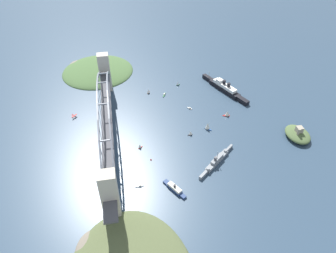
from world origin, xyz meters
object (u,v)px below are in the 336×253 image
(seaplane_taxiing_near_bridge, at_px, (74,116))
(small_boat_3, at_px, (208,126))
(small_boat_4, at_px, (140,146))
(harbor_ferry_steamer, at_px, (174,188))
(small_boat_2, at_px, (227,113))
(small_boat_8, at_px, (164,95))
(naval_cruiser, at_px, (217,161))
(small_boat_0, at_px, (191,133))
(harbor_arch_bridge, at_px, (107,118))
(small_boat_7, at_px, (190,108))
(ocean_liner, at_px, (225,88))
(small_boat_6, at_px, (148,91))
(fort_island_mid_harbor, at_px, (298,134))
(small_boat_1, at_px, (140,186))
(channel_marker_buoy, at_px, (151,159))
(small_boat_5, at_px, (178,83))

(seaplane_taxiing_near_bridge, distance_m, small_boat_3, 193.65)
(small_boat_4, bearing_deg, small_boat_3, 102.41)
(harbor_ferry_steamer, distance_m, small_boat_2, 157.59)
(small_boat_8, bearing_deg, small_boat_2, 49.50)
(harbor_ferry_steamer, height_order, small_boat_2, small_boat_2)
(small_boat_2, height_order, small_boat_8, small_boat_2)
(naval_cruiser, xyz_separation_m, small_boat_3, (-63.80, 6.69, 2.43))
(small_boat_3, bearing_deg, small_boat_0, -73.34)
(harbor_arch_bridge, bearing_deg, small_boat_2, 96.13)
(small_boat_0, distance_m, small_boat_7, 59.96)
(ocean_liner, relative_size, small_boat_6, 11.34)
(small_boat_7, xyz_separation_m, small_boat_8, (-43.18, -31.83, -0.05))
(harbor_arch_bridge, distance_m, small_boat_3, 137.39)
(ocean_liner, xyz_separation_m, naval_cruiser, (153.15, -60.94, -2.23))
(ocean_liner, xyz_separation_m, fort_island_mid_harbor, (126.73, 60.16, -0.28))
(fort_island_mid_harbor, bearing_deg, small_boat_1, -78.00)
(harbor_arch_bridge, xyz_separation_m, seaplane_taxiing_near_bridge, (-54.50, -49.56, -31.58))
(channel_marker_buoy, bearing_deg, small_boat_2, 119.56)
(seaplane_taxiing_near_bridge, relative_size, small_boat_3, 0.68)
(naval_cruiser, relative_size, small_boat_7, 8.06)
(naval_cruiser, relative_size, small_boat_4, 8.31)
(small_boat_0, distance_m, small_boat_3, 27.05)
(fort_island_mid_harbor, xyz_separation_m, channel_marker_buoy, (7.75, -199.74, -4.07))
(harbor_arch_bridge, relative_size, small_boat_5, 41.41)
(harbor_ferry_steamer, xyz_separation_m, small_boat_5, (-215.09, 47.95, 1.08))
(naval_cruiser, height_order, fort_island_mid_harbor, fort_island_mid_harbor)
(small_boat_4, distance_m, small_boat_7, 110.23)
(small_boat_1, relative_size, small_boat_6, 1.14)
(seaplane_taxiing_near_bridge, height_order, small_boat_4, small_boat_4)
(ocean_liner, height_order, naval_cruiser, ocean_liner)
(fort_island_mid_harbor, bearing_deg, small_boat_5, -139.91)
(small_boat_0, bearing_deg, small_boat_4, -79.18)
(naval_cruiser, bearing_deg, small_boat_1, -78.38)
(ocean_liner, bearing_deg, small_boat_0, -39.51)
(ocean_liner, height_order, small_boat_3, ocean_liner)
(small_boat_6, relative_size, small_boat_8, 0.71)
(channel_marker_buoy, bearing_deg, harbor_arch_bridge, -136.04)
(harbor_arch_bridge, height_order, small_boat_5, harbor_arch_bridge)
(harbor_ferry_steamer, height_order, small_boat_8, harbor_ferry_steamer)
(small_boat_1, distance_m, small_boat_3, 133.25)
(small_boat_4, distance_m, small_boat_5, 161.31)
(seaplane_taxiing_near_bridge, xyz_separation_m, small_boat_7, (9.45, 170.86, -0.99))
(harbor_arch_bridge, height_order, small_boat_1, harbor_arch_bridge)
(small_boat_8, bearing_deg, small_boat_1, -18.25)
(small_boat_0, distance_m, small_boat_6, 120.13)
(ocean_liner, bearing_deg, small_boat_3, -31.26)
(small_boat_1, height_order, small_boat_5, small_boat_5)
(small_boat_3, bearing_deg, small_boat_7, -165.53)
(harbor_ferry_steamer, height_order, small_boat_6, small_boat_6)
(seaplane_taxiing_near_bridge, distance_m, small_boat_6, 122.90)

